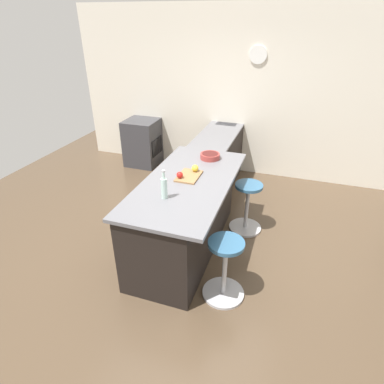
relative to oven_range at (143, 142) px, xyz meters
name	(u,v)px	position (x,y,z in m)	size (l,w,h in m)	color
ground_plane	(184,254)	(2.35, 1.71, -0.44)	(7.72, 7.72, 0.00)	brown
interior_partition_left	(237,94)	(-0.35, 1.71, 0.96)	(0.15, 5.94, 2.80)	silver
sink_cabinet	(223,151)	(0.00, 1.59, 0.02)	(2.48, 0.60, 1.19)	black
oven_range	(143,142)	(0.00, 0.00, 0.00)	(0.60, 0.61, 0.88)	#38383D
kitchen_island	(184,214)	(2.20, 1.66, 0.04)	(2.00, 0.97, 0.95)	black
stool_by_window	(247,208)	(1.57, 2.32, -0.11)	(0.44, 0.44, 0.69)	#B7B7BC
stool_middle	(225,271)	(2.83, 2.32, -0.11)	(0.44, 0.44, 0.69)	#B7B7BC
cutting_board	(189,176)	(2.11, 1.69, 0.52)	(0.36, 0.24, 0.02)	olive
apple_red	(180,175)	(2.21, 1.61, 0.57)	(0.07, 0.07, 0.07)	red
apple_yellow	(195,168)	(1.99, 1.72, 0.57)	(0.08, 0.08, 0.08)	gold
water_bottle	(164,187)	(2.65, 1.62, 0.63)	(0.06, 0.06, 0.31)	silver
fruit_bowl	(210,156)	(1.51, 1.77, 0.55)	(0.26, 0.26, 0.07)	#993833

